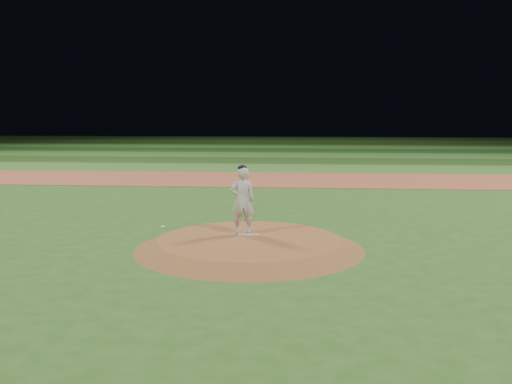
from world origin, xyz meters
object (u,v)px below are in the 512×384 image
object	(u,v)px
pitcher_on_mound	(242,200)
pitchers_mound	(249,244)
pitching_rubber	(248,235)
rosin_bag	(163,227)

from	to	relation	value
pitcher_on_mound	pitchers_mound	bearing A→B (deg)	-67.65
pitching_rubber	rosin_bag	distance (m)	2.46
pitchers_mound	rosin_bag	xyz separation A→B (m)	(-2.39, 1.12, 0.15)
pitchers_mound	pitcher_on_mound	distance (m)	1.14
pitchers_mound	pitching_rubber	xyz separation A→B (m)	(-0.05, 0.36, 0.14)
pitchers_mound	pitching_rubber	size ratio (longest dim) A/B	10.15
pitcher_on_mound	pitching_rubber	bearing A→B (deg)	-46.75
pitching_rubber	pitcher_on_mound	bearing A→B (deg)	133.32
pitchers_mound	rosin_bag	size ratio (longest dim) A/B	53.17
rosin_bag	pitchers_mound	bearing A→B (deg)	-25.07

